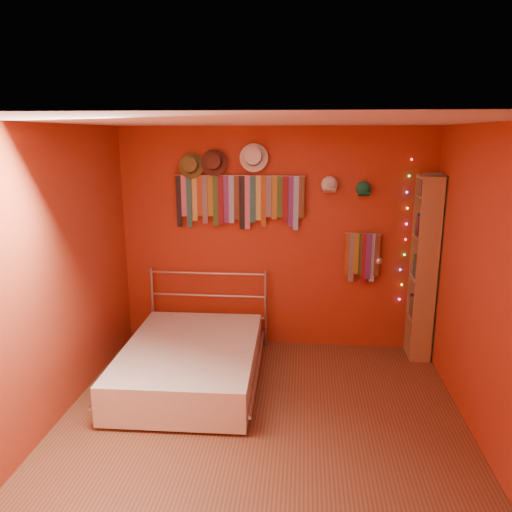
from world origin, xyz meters
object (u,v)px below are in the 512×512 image
(reading_lamp, at_px, (378,260))
(bookshelf, at_px, (428,268))
(bed, at_px, (191,362))
(tie_rack, at_px, (239,199))

(reading_lamp, distance_m, bookshelf, 0.54)
(bed, bearing_deg, tie_rack, 68.47)
(bed, bearing_deg, reading_lamp, 21.88)
(reading_lamp, bearing_deg, bed, -156.94)
(tie_rack, xyz_separation_m, bed, (-0.37, -0.99, -1.50))
(bookshelf, distance_m, bed, 2.68)
(tie_rack, xyz_separation_m, bookshelf, (2.05, -0.15, -0.70))
(tie_rack, bearing_deg, bookshelf, -4.31)
(reading_lamp, height_order, bookshelf, bookshelf)
(tie_rack, relative_size, bed, 0.76)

